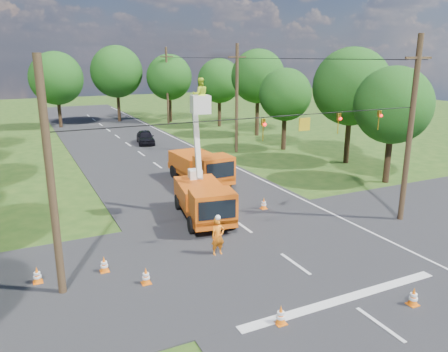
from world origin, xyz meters
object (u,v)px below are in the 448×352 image
pole_right_near (410,130)px  pole_right_far (167,85)px  traffic_cone_2 (264,204)px  tree_right_e (219,81)px  traffic_cone_5 (37,275)px  ground_worker (218,237)px  tree_far_a (56,78)px  traffic_cone_0 (281,315)px  tree_right_a (393,105)px  pole_right_mid (237,98)px  traffic_cone_1 (413,297)px  traffic_cone_4 (104,264)px  traffic_cone_6 (231,166)px  tree_right_c (285,95)px  tree_right_d (258,76)px  pole_left (51,182)px  second_truck (201,167)px  tree_right_b (351,87)px  bucket_truck (204,191)px  tree_far_c (169,77)px  tree_far_b (117,72)px  traffic_cone_3 (146,276)px  distant_car (145,137)px

pole_right_near → pole_right_far: (0.00, 40.00, 0.00)m
traffic_cone_2 → tree_right_e: bearing=69.4°
traffic_cone_2 → traffic_cone_5: 13.30m
ground_worker → tree_far_a: bearing=91.9°
traffic_cone_0 → tree_right_a: tree_right_a is taller
traffic_cone_5 → pole_right_mid: 27.01m
traffic_cone_1 → traffic_cone_4: (-9.71, 7.58, 0.00)m
tree_right_e → tree_far_a: (-18.80, 8.00, 0.38)m
traffic_cone_0 → pole_right_far: (11.52, 45.45, 4.75)m
traffic_cone_6 → tree_right_e: 23.65m
traffic_cone_0 → tree_right_c: (16.22, 24.45, 4.95)m
traffic_cone_0 → tree_right_e: tree_right_e is taller
pole_right_near → tree_right_d: pole_right_near is taller
traffic_cone_0 → tree_right_e: (16.82, 40.45, 5.45)m
tree_right_c → pole_left: bearing=-140.1°
traffic_cone_0 → pole_right_near: bearing=25.3°
second_truck → pole_right_far: bearing=72.9°
tree_right_b → tree_right_a: bearing=-104.0°
traffic_cone_5 → tree_right_b: 28.19m
pole_right_near → tree_far_a: size_ratio=1.05×
traffic_cone_4 → tree_right_d: (22.50, 26.02, 6.32)m
pole_right_mid → tree_right_d: size_ratio=1.03×
traffic_cone_0 → pole_left: (-6.48, 5.45, 4.14)m
pole_right_mid → traffic_cone_2: bearing=-111.7°
second_truck → tree_far_a: tree_far_a is taller
traffic_cone_4 → bucket_truck: bearing=31.5°
pole_right_near → tree_far_c: size_ratio=1.09×
traffic_cone_2 → tree_far_c: tree_far_c is taller
tree_right_b → tree_right_e: 23.04m
traffic_cone_0 → tree_far_a: bearing=92.3°
tree_far_a → traffic_cone_5: bearing=-97.3°
traffic_cone_6 → pole_left: pole_left is taller
tree_right_a → tree_far_b: size_ratio=0.80×
second_truck → traffic_cone_1: bearing=-90.4°
tree_right_c → pole_right_near: bearing=-103.9°
bucket_truck → pole_left: (-8.06, -4.82, 2.84)m
bucket_truck → tree_right_c: tree_right_c is taller
traffic_cone_3 → tree_right_e: size_ratio=0.08×
bucket_truck → traffic_cone_6: bearing=65.2°
second_truck → ground_worker: bearing=-112.0°
pole_right_far → pole_left: (-18.00, -40.00, -0.61)m
tree_right_a → tree_far_a: bearing=116.6°
pole_left → tree_far_a: size_ratio=0.95×
pole_right_far → tree_right_b: 28.78m
pole_right_near → tree_right_e: size_ratio=1.16×
traffic_cone_1 → traffic_cone_4: same height
distant_car → tree_far_c: tree_far_c is taller
traffic_cone_0 → tree_far_c: (12.52, 47.45, 5.70)m
pole_right_mid → tree_right_d: (6.30, 7.00, 1.57)m
second_truck → tree_far_b: 33.96m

